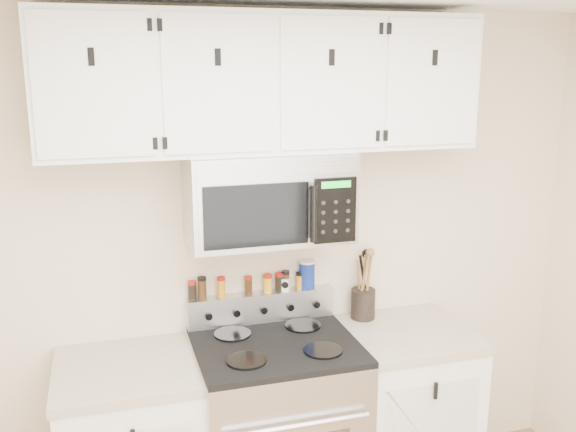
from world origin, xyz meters
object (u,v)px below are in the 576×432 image
Objects in this scene: range at (277,430)px; microwave at (268,197)px; salt_canister at (307,275)px; utensil_crock at (363,301)px.

microwave is at bearing 89.77° from range.
microwave is at bearing -147.56° from salt_canister.
salt_canister is at bearing 32.44° from microwave.
microwave is 0.83m from utensil_crock.
utensil_crock is 0.34m from salt_canister.
microwave is 2.05× the size of utensil_crock.
microwave is (0.00, 0.13, 1.14)m from range.
utensil_crock is 2.51× the size of salt_canister.
utensil_crock is at bearing -9.59° from salt_canister.
range is 0.79m from utensil_crock.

